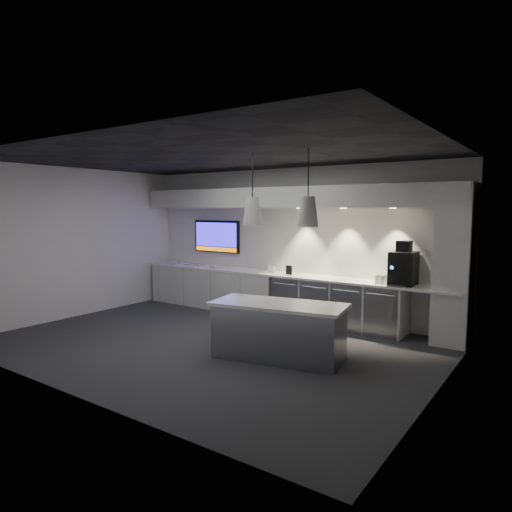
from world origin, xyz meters
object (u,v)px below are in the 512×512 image
Objects in this scene: wall_tv at (217,236)px; coffee_machine at (403,267)px; island at (278,330)px; bin at (220,328)px.

wall_tv is 4.33m from coffee_machine.
coffee_machine is at bearing 52.18° from island.
coffee_machine reaches higher than bin.
wall_tv is 0.61× the size of island.
wall_tv is 3.24m from bin.
island is 1.29m from bin.
coffee_machine is (1.13, 2.18, 0.79)m from island.
coffee_machine reaches higher than island.
bin is 0.58× the size of coffee_machine.
bin is at bearing -142.00° from coffee_machine.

